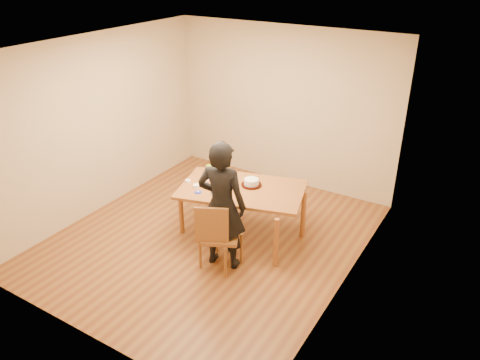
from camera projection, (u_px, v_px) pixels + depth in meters
The scene contains 16 objects.
room_shell at pixel (221, 143), 6.42m from camera, with size 4.00×4.50×2.70m.
dining_table at pixel (242, 190), 6.53m from camera, with size 1.71×1.02×0.04m, color brown.
dining_chair at pixel (221, 236), 5.99m from camera, with size 0.46×0.46×0.04m, color brown.
cake_plate at pixel (251, 185), 6.59m from camera, with size 0.29×0.29×0.02m, color red.
cake at pixel (251, 182), 6.57m from camera, with size 0.21×0.21×0.07m, color white.
frosting_dome at pixel (252, 179), 6.55m from camera, with size 0.21×0.21×0.03m, color white.
frosting_tub at pixel (214, 191), 6.35m from camera, with size 0.09×0.09×0.08m, color white.
frosting_lid at pixel (198, 192), 6.41m from camera, with size 0.10×0.10×0.01m, color #1A26AD.
frosting_dollop at pixel (198, 191), 6.40m from camera, with size 0.04×0.04×0.02m, color white.
ramekin_green at pixel (196, 186), 6.53m from camera, with size 0.09×0.09×0.04m, color white.
ramekin_yellow at pixel (206, 180), 6.70m from camera, with size 0.08×0.08×0.04m, color white.
ramekin_multi at pixel (188, 181), 6.68m from camera, with size 0.08×0.08×0.04m, color white.
candy_box_pink at pixel (210, 168), 7.10m from camera, with size 0.14×0.07×0.02m, color #C62E84.
candy_box_green at pixel (210, 166), 7.10m from camera, with size 0.12×0.06×0.02m, color green.
spatula at pixel (218, 197), 6.28m from camera, with size 0.16×0.02×0.01m, color black.
person at pixel (222, 206), 5.84m from camera, with size 0.63×0.42×1.74m, color black.
Camera 1 is at (3.33, -4.63, 3.75)m, focal length 35.00 mm.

